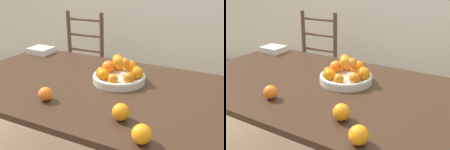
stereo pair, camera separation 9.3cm
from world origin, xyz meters
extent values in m
cube|color=#382316|center=(0.00, 0.00, 0.74)|extent=(1.97, 1.02, 0.03)
cylinder|color=#382316|center=(-0.90, 0.43, 0.36)|extent=(0.07, 0.07, 0.72)
cylinder|color=beige|center=(0.02, 0.11, 0.77)|extent=(0.33, 0.33, 0.04)
torus|color=beige|center=(0.02, 0.11, 0.79)|extent=(0.33, 0.33, 0.02)
sphere|color=orange|center=(0.13, 0.12, 0.83)|extent=(0.08, 0.08, 0.08)
sphere|color=orange|center=(0.12, 0.17, 0.82)|extent=(0.06, 0.06, 0.06)
sphere|color=orange|center=(0.05, 0.22, 0.83)|extent=(0.08, 0.08, 0.08)
sphere|color=orange|center=(-0.03, 0.21, 0.81)|extent=(0.06, 0.06, 0.06)
sphere|color=orange|center=(-0.08, 0.16, 0.82)|extent=(0.08, 0.08, 0.08)
sphere|color=orange|center=(-0.08, 0.06, 0.82)|extent=(0.06, 0.06, 0.06)
sphere|color=orange|center=(-0.04, 0.02, 0.82)|extent=(0.07, 0.07, 0.07)
sphere|color=orange|center=(0.03, 0.00, 0.81)|extent=(0.06, 0.06, 0.06)
sphere|color=orange|center=(0.11, 0.05, 0.82)|extent=(0.07, 0.07, 0.07)
sphere|color=orange|center=(0.06, 0.12, 0.88)|extent=(0.06, 0.06, 0.06)
sphere|color=orange|center=(-0.01, 0.15, 0.88)|extent=(0.07, 0.07, 0.07)
sphere|color=orange|center=(0.02, 0.11, 0.88)|extent=(0.07, 0.07, 0.07)
sphere|color=orange|center=(0.37, -0.43, 0.80)|extent=(0.08, 0.08, 0.08)
sphere|color=orange|center=(0.23, -0.30, 0.80)|extent=(0.08, 0.08, 0.08)
sphere|color=orange|center=(-0.22, -0.30, 0.79)|extent=(0.07, 0.07, 0.07)
cylinder|color=#513823|center=(-0.94, 0.60, 0.23)|extent=(0.04, 0.04, 0.47)
cylinder|color=#513823|center=(-0.56, 0.63, 0.23)|extent=(0.04, 0.04, 0.47)
cylinder|color=#513823|center=(-0.96, 0.96, 0.52)|extent=(0.04, 0.04, 1.03)
cylinder|color=#513823|center=(-0.58, 0.99, 0.52)|extent=(0.04, 0.04, 1.03)
cube|color=#513823|center=(-0.76, 0.79, 0.48)|extent=(0.45, 0.43, 0.04)
cylinder|color=#513823|center=(-0.77, 0.97, 0.64)|extent=(0.38, 0.05, 0.02)
cylinder|color=#513823|center=(-0.77, 0.97, 0.80)|extent=(0.38, 0.05, 0.02)
cylinder|color=#513823|center=(-0.77, 0.97, 0.95)|extent=(0.38, 0.05, 0.02)
cylinder|color=#513823|center=(0.61, 0.62, 0.23)|extent=(0.04, 0.04, 0.47)
cube|color=silver|center=(-0.83, 0.37, 0.78)|extent=(0.18, 0.16, 0.05)
camera|label=1|loc=(0.67, -1.27, 1.39)|focal=42.00mm
camera|label=2|loc=(0.75, -1.22, 1.39)|focal=42.00mm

